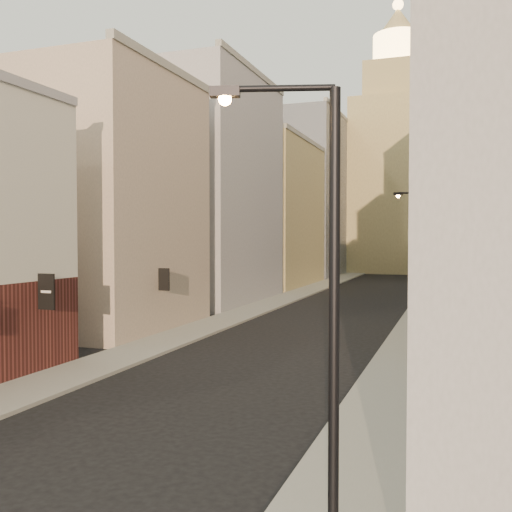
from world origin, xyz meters
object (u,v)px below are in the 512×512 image
(clock_tower, at_px, (397,166))
(streetlamp_near, at_px, (321,299))
(white_tower, at_px, (469,143))
(streetlamp_mid, at_px, (426,254))
(traffic_light_right, at_px, (424,262))

(clock_tower, distance_m, streetlamp_near, 89.01)
(white_tower, relative_size, streetlamp_mid, 4.89)
(clock_tower, height_order, streetlamp_near, clock_tower)
(streetlamp_mid, distance_m, traffic_light_right, 15.08)
(streetlamp_near, height_order, streetlamp_mid, streetlamp_mid)
(white_tower, height_order, streetlamp_mid, white_tower)
(streetlamp_mid, bearing_deg, streetlamp_near, -109.60)
(streetlamp_mid, bearing_deg, clock_tower, 78.65)
(streetlamp_near, bearing_deg, white_tower, 71.43)
(clock_tower, bearing_deg, streetlamp_near, -85.08)
(white_tower, xyz_separation_m, streetlamp_near, (-3.45, -73.76, -13.79))
(traffic_light_right, bearing_deg, streetlamp_mid, 89.05)
(streetlamp_near, xyz_separation_m, streetlamp_mid, (0.43, 25.22, 0.02))
(clock_tower, distance_m, streetlamp_mid, 64.33)
(clock_tower, relative_size, traffic_light_right, 8.98)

